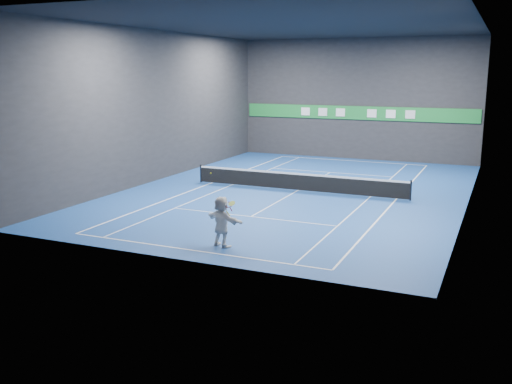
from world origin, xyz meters
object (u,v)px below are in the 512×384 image
at_px(player, 222,222).
at_px(tennis_racket, 229,206).
at_px(tennis_ball, 211,173).
at_px(tennis_net, 298,181).

distance_m(player, tennis_racket, 0.70).
height_order(tennis_ball, tennis_net, tennis_ball).
bearing_deg(tennis_net, tennis_racket, -84.04).
distance_m(tennis_ball, tennis_racket, 1.41).
distance_m(player, tennis_net, 11.03).
height_order(player, tennis_net, player).
xyz_separation_m(player, tennis_racket, (0.30, 0.05, 0.64)).
xyz_separation_m(tennis_ball, tennis_racket, (0.72, 0.08, -1.21)).
relative_size(tennis_ball, tennis_racket, 0.10).
bearing_deg(player, tennis_net, -65.40).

